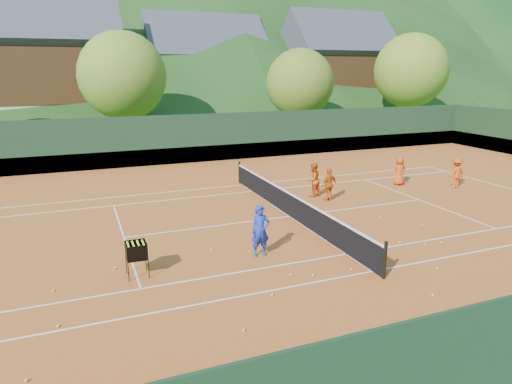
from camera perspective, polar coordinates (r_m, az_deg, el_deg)
name	(u,v)px	position (r m, az deg, el deg)	size (l,w,h in m)	color
ground	(290,217)	(18.19, 4.28, -3.11)	(400.00, 400.00, 0.00)	#2A541A
clay_court	(290,217)	(18.19, 4.29, -3.08)	(40.00, 24.00, 0.02)	#B0511C
coach	(260,231)	(14.14, 0.55, -4.90)	(0.60, 0.39, 1.64)	#1A2EA9
student_a	(313,180)	(20.94, 7.16, 1.52)	(0.75, 0.59, 1.55)	#CA5412
student_b	(329,185)	(20.35, 9.12, 0.91)	(0.86, 0.36, 1.46)	#D85913
student_c	(399,171)	(23.96, 17.49, 2.54)	(0.71, 0.46, 1.45)	#CD4712
student_d	(456,173)	(24.32, 23.73, 2.20)	(0.97, 0.56, 1.51)	#CF4812
tennis_ball_0	(244,330)	(10.62, -1.55, -16.88)	(0.07, 0.07, 0.07)	#CBE025
tennis_ball_1	(53,290)	(13.37, -24.03, -11.18)	(0.07, 0.07, 0.07)	#CBE025
tennis_ball_2	(380,218)	(18.53, 15.26, -3.10)	(0.07, 0.07, 0.07)	#CBE025
tennis_ball_3	(422,225)	(18.15, 20.00, -3.88)	(0.07, 0.07, 0.07)	#CBE025
tennis_ball_4	(487,250)	(16.57, 26.90, -6.44)	(0.07, 0.07, 0.07)	#CBE025
tennis_ball_5	(425,244)	(16.22, 20.34, -6.17)	(0.07, 0.07, 0.07)	#CBE025
tennis_ball_6	(400,242)	(16.13, 17.51, -6.02)	(0.07, 0.07, 0.07)	#CBE025
tennis_ball_7	(26,380)	(10.18, -26.79, -20.28)	(0.07, 0.07, 0.07)	#CBE025
tennis_ball_8	(433,295)	(12.87, 21.22, -11.92)	(0.07, 0.07, 0.07)	#CBE025
tennis_ball_9	(272,295)	(12.05, 2.03, -12.73)	(0.07, 0.07, 0.07)	#CBE025
tennis_ball_11	(319,221)	(17.67, 7.88, -3.59)	(0.07, 0.07, 0.07)	#CBE025
tennis_ball_12	(313,275)	(13.18, 7.13, -10.28)	(0.07, 0.07, 0.07)	#CBE025
tennis_ball_13	(58,326)	(11.66, -23.52, -15.11)	(0.07, 0.07, 0.07)	#CBE025
tennis_ball_15	(351,269)	(13.73, 11.82, -9.42)	(0.07, 0.07, 0.07)	#CBE025
tennis_ball_16	(291,275)	(13.15, 4.38, -10.25)	(0.07, 0.07, 0.07)	#CBE025
tennis_ball_17	(250,252)	(14.64, -0.80, -7.47)	(0.07, 0.07, 0.07)	#CBE025
tennis_ball_18	(395,325)	(11.24, 17.00, -15.63)	(0.07, 0.07, 0.07)	#CBE025
tennis_ball_20	(437,268)	(14.49, 21.69, -8.87)	(0.07, 0.07, 0.07)	#CBE025
tennis_ball_21	(212,249)	(14.89, -5.54, -7.16)	(0.07, 0.07, 0.07)	#CBE025
tennis_ball_22	(115,268)	(14.12, -17.20, -9.08)	(0.07, 0.07, 0.07)	#CBE025
tennis_ball_23	(441,243)	(16.59, 22.16, -5.87)	(0.07, 0.07, 0.07)	#CBE025
tennis_ball_24	(296,357)	(9.84, 5.08, -19.84)	(0.07, 0.07, 0.07)	#CBE025
court_lines	(290,216)	(18.19, 4.29, -3.04)	(23.83, 11.03, 0.00)	white
tennis_net	(290,204)	(18.04, 4.32, -1.54)	(0.10, 12.07, 1.10)	black
perimeter_fence	(291,186)	(17.84, 4.36, 0.76)	(40.40, 24.24, 3.00)	black
ball_hopper	(136,251)	(13.25, -14.74, -7.17)	(0.57, 0.57, 1.00)	black
chalet_left	(40,69)	(45.57, -25.42, 13.69)	(13.80, 9.93, 12.92)	beige
chalet_mid	(204,75)	(51.36, -6.47, 14.27)	(12.65, 8.82, 11.45)	beige
chalet_right	(336,73)	(53.24, 9.91, 14.46)	(11.50, 8.82, 11.91)	beige
tree_b	(123,76)	(35.70, -16.31, 13.77)	(6.40, 6.40, 8.40)	#402819
tree_c	(300,83)	(38.77, 5.54, 13.39)	(5.60, 5.60, 7.35)	#3C2818
tree_d	(411,71)	(46.24, 18.77, 14.17)	(6.80, 6.80, 8.93)	#3D2718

